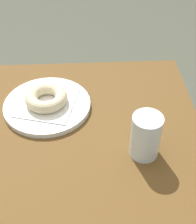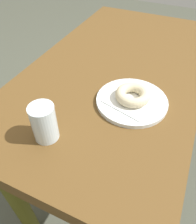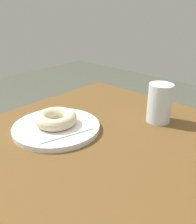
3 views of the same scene
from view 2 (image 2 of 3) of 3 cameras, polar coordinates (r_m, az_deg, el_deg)
name	(u,v)px [view 2 (image 2 of 3)]	position (r m, az deg, el deg)	size (l,w,h in m)	color
ground_plane	(111,166)	(1.38, 3.43, -13.73)	(6.00, 6.00, 0.00)	#494C3E
table	(117,86)	(0.92, 5.00, 6.65)	(1.13, 0.62, 0.71)	brown
plate_sugar_ring	(132,101)	(0.69, 8.77, 2.82)	(0.22, 0.22, 0.01)	white
napkin_sugar_ring	(132,99)	(0.68, 8.84, 3.34)	(0.14, 0.14, 0.00)	white
donut_sugar_ring	(133,95)	(0.67, 9.00, 4.42)	(0.11, 0.11, 0.03)	beige
water_glass	(44,123)	(0.57, -13.84, -2.73)	(0.06, 0.06, 0.10)	silver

